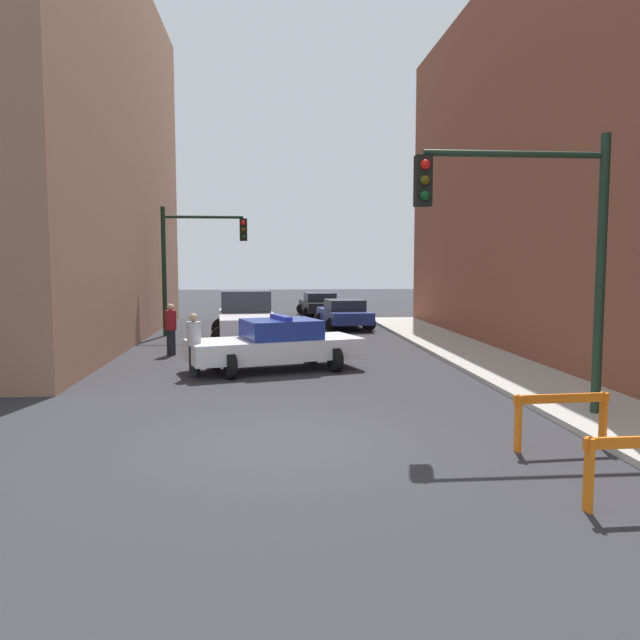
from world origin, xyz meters
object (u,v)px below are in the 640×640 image
at_px(traffic_light_near, 541,232).
at_px(parked_car_near, 344,313).
at_px(pedestrian_crossing, 194,344).
at_px(white_truck, 247,318).
at_px(pedestrian_corner, 171,329).
at_px(barrier_mid, 561,412).
at_px(traffic_light_far, 191,252).
at_px(police_car, 276,344).
at_px(parked_car_mid, 319,304).

relative_size(traffic_light_near, parked_car_near, 1.17).
relative_size(traffic_light_near, pedestrian_crossing, 3.13).
distance_m(white_truck, pedestrian_corner, 3.84).
bearing_deg(parked_car_near, pedestrian_crossing, -119.70).
height_order(traffic_light_near, parked_car_near, traffic_light_near).
bearing_deg(white_truck, barrier_mid, -73.40).
height_order(traffic_light_near, traffic_light_far, traffic_light_near).
xyz_separation_m(police_car, parked_car_mid, (2.73, 17.52, -0.05)).
bearing_deg(traffic_light_near, barrier_mid, -102.75).
bearing_deg(traffic_light_far, traffic_light_near, -61.03).
bearing_deg(pedestrian_corner, traffic_light_far, -167.56).
distance_m(police_car, parked_car_near, 11.41).
xyz_separation_m(traffic_light_near, barrier_mid, (-0.42, -1.84, -2.91)).
bearing_deg(pedestrian_crossing, barrier_mid, 21.27).
bearing_deg(police_car, barrier_mid, -167.89).
relative_size(parked_car_mid, pedestrian_corner, 2.66).
bearing_deg(traffic_light_near, white_truck, 115.42).
relative_size(white_truck, pedestrian_corner, 3.33).
bearing_deg(pedestrian_crossing, parked_car_near, 133.55).
relative_size(white_truck, parked_car_mid, 1.26).
bearing_deg(pedestrian_crossing, traffic_light_near, 31.71).
relative_size(police_car, pedestrian_corner, 3.03).
distance_m(parked_car_near, barrier_mid, 18.77).
distance_m(traffic_light_near, barrier_mid, 3.47).
distance_m(parked_car_mid, pedestrian_crossing, 18.99).
relative_size(police_car, parked_car_near, 1.13).
height_order(traffic_light_near, parked_car_mid, traffic_light_near).
bearing_deg(white_truck, pedestrian_corner, -131.71).
relative_size(parked_car_mid, barrier_mid, 2.76).
bearing_deg(traffic_light_far, parked_car_near, 20.11).
height_order(white_truck, parked_car_near, white_truck).
xyz_separation_m(police_car, parked_car_near, (3.28, 10.93, -0.05)).
bearing_deg(police_car, pedestrian_corner, 29.70).
bearing_deg(barrier_mid, pedestrian_corner, 125.10).
height_order(traffic_light_near, police_car, traffic_light_near).
distance_m(police_car, parked_car_mid, 17.73).
xyz_separation_m(parked_car_mid, pedestrian_corner, (-6.04, -14.40, 0.19)).
relative_size(pedestrian_crossing, barrier_mid, 1.04).
relative_size(white_truck, pedestrian_crossing, 3.33).
bearing_deg(parked_car_mid, pedestrian_corner, -116.55).
bearing_deg(traffic_light_far, white_truck, -46.30).
bearing_deg(traffic_light_near, police_car, 128.68).
bearing_deg(pedestrian_corner, police_car, 59.90).
height_order(pedestrian_corner, barrier_mid, pedestrian_corner).
bearing_deg(parked_car_near, police_car, -111.65).
bearing_deg(pedestrian_crossing, white_truck, 148.94).
bearing_deg(police_car, traffic_light_far, 3.79).
distance_m(pedestrian_corner, barrier_mid, 13.36).
distance_m(traffic_light_far, parked_car_near, 7.47).
bearing_deg(white_truck, police_car, -85.23).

